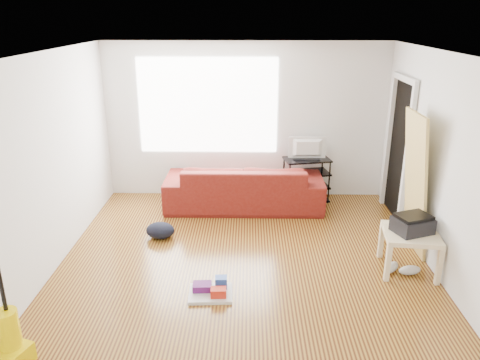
{
  "coord_description": "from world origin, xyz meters",
  "views": [
    {
      "loc": [
        0.05,
        -4.88,
        2.9
      ],
      "look_at": [
        -0.05,
        0.6,
        0.93
      ],
      "focal_mm": 35.0,
      "sensor_mm": 36.0,
      "label": 1
    }
  ],
  "objects_px": {
    "backpack": "(161,237)",
    "side_table": "(411,238)",
    "sofa": "(244,206)",
    "vacuum": "(8,341)",
    "tv_stand": "(306,179)",
    "cleaning_tray": "(212,290)",
    "bucket": "(272,213)"
  },
  "relations": [
    {
      "from": "backpack",
      "to": "side_table",
      "type": "bearing_deg",
      "value": -6.84
    },
    {
      "from": "sofa",
      "to": "side_table",
      "type": "xyz_separation_m",
      "value": [
        1.97,
        -1.9,
        0.42
      ]
    },
    {
      "from": "sofa",
      "to": "vacuum",
      "type": "height_order",
      "value": "vacuum"
    },
    {
      "from": "sofa",
      "to": "tv_stand",
      "type": "xyz_separation_m",
      "value": [
        1.0,
        0.27,
        0.37
      ]
    },
    {
      "from": "tv_stand",
      "to": "cleaning_tray",
      "type": "distance_m",
      "value": 3.05
    },
    {
      "from": "side_table",
      "to": "backpack",
      "type": "distance_m",
      "value": 3.22
    },
    {
      "from": "backpack",
      "to": "vacuum",
      "type": "relative_size",
      "value": 0.29
    },
    {
      "from": "bucket",
      "to": "cleaning_tray",
      "type": "distance_m",
      "value": 2.34
    },
    {
      "from": "bucket",
      "to": "side_table",
      "type": "bearing_deg",
      "value": -47.09
    },
    {
      "from": "tv_stand",
      "to": "vacuum",
      "type": "relative_size",
      "value": 0.58
    },
    {
      "from": "bucket",
      "to": "backpack",
      "type": "distance_m",
      "value": 1.78
    },
    {
      "from": "bucket",
      "to": "cleaning_tray",
      "type": "height_order",
      "value": "cleaning_tray"
    },
    {
      "from": "backpack",
      "to": "bucket",
      "type": "bearing_deg",
      "value": 36.14
    },
    {
      "from": "backpack",
      "to": "vacuum",
      "type": "xyz_separation_m",
      "value": [
        -0.86,
        -2.46,
        0.25
      ]
    },
    {
      "from": "tv_stand",
      "to": "side_table",
      "type": "height_order",
      "value": "tv_stand"
    },
    {
      "from": "vacuum",
      "to": "side_table",
      "type": "bearing_deg",
      "value": 42.18
    },
    {
      "from": "side_table",
      "to": "vacuum",
      "type": "height_order",
      "value": "vacuum"
    },
    {
      "from": "sofa",
      "to": "bucket",
      "type": "bearing_deg",
      "value": 149.95
    },
    {
      "from": "bucket",
      "to": "vacuum",
      "type": "relative_size",
      "value": 0.21
    },
    {
      "from": "tv_stand",
      "to": "bucket",
      "type": "relative_size",
      "value": 2.77
    },
    {
      "from": "cleaning_tray",
      "to": "vacuum",
      "type": "relative_size",
      "value": 0.36
    },
    {
      "from": "vacuum",
      "to": "tv_stand",
      "type": "bearing_deg",
      "value": 71.43
    },
    {
      "from": "cleaning_tray",
      "to": "vacuum",
      "type": "bearing_deg",
      "value": -146.29
    },
    {
      "from": "tv_stand",
      "to": "backpack",
      "type": "bearing_deg",
      "value": -158.41
    },
    {
      "from": "sofa",
      "to": "tv_stand",
      "type": "relative_size",
      "value": 3.13
    },
    {
      "from": "side_table",
      "to": "vacuum",
      "type": "xyz_separation_m",
      "value": [
        -3.95,
        -1.67,
        -0.17
      ]
    },
    {
      "from": "tv_stand",
      "to": "vacuum",
      "type": "xyz_separation_m",
      "value": [
        -2.98,
        -3.84,
        -0.12
      ]
    },
    {
      "from": "tv_stand",
      "to": "sofa",
      "type": "bearing_deg",
      "value": -176.21
    },
    {
      "from": "side_table",
      "to": "bucket",
      "type": "distance_m",
      "value": 2.29
    },
    {
      "from": "vacuum",
      "to": "backpack",
      "type": "bearing_deg",
      "value": 90.08
    },
    {
      "from": "side_table",
      "to": "vacuum",
      "type": "relative_size",
      "value": 0.51
    },
    {
      "from": "tv_stand",
      "to": "cleaning_tray",
      "type": "relative_size",
      "value": 1.6
    }
  ]
}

